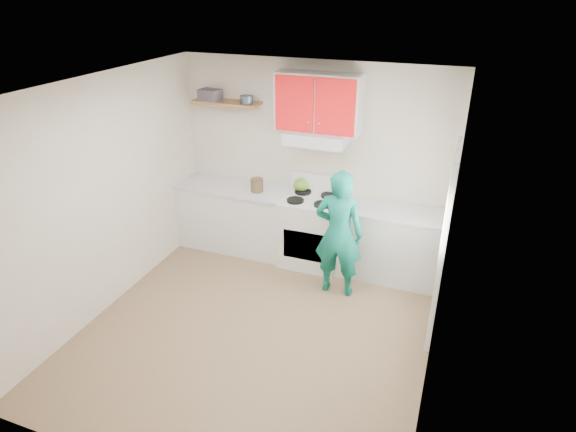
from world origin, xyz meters
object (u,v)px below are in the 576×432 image
at_px(crock, 257,186).
at_px(kettle, 301,185).
at_px(stove, 312,231).
at_px(person, 339,234).
at_px(tin, 247,100).

bearing_deg(crock, kettle, 22.38).
bearing_deg(stove, kettle, 138.64).
bearing_deg(person, tin, -27.42).
relative_size(tin, crock, 0.84).
bearing_deg(stove, crock, -178.38).
bearing_deg(tin, crock, -41.57).
bearing_deg(person, crock, -24.67).
bearing_deg(stove, person, -47.67).
height_order(kettle, person, person).
distance_m(stove, tin, 1.89).
relative_size(kettle, person, 0.13).
distance_m(kettle, crock, 0.58).
bearing_deg(kettle, stove, -17.71).
xyz_separation_m(stove, crock, (-0.77, -0.02, 0.54)).
xyz_separation_m(tin, crock, (0.18, -0.16, -1.09)).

